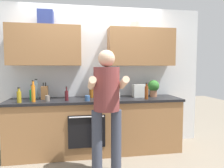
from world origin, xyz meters
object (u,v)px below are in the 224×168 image
(bottle_wine, at_px, (67,95))
(cup_coffee, at_px, (118,95))
(bottle_water, at_px, (36,90))
(potted_herb, at_px, (153,87))
(bottle_soda, at_px, (32,94))
(bottle_juice, at_px, (33,93))
(grocery_bag_produce, at_px, (139,91))
(knife_block, at_px, (45,93))
(cup_tea, at_px, (87,98))
(cup_stoneware, at_px, (47,98))
(bottle_syrup, at_px, (91,89))
(bottle_oil, at_px, (19,96))
(bottle_vinegar, at_px, (146,92))
(person_standing, at_px, (107,101))
(bottle_soy, at_px, (98,91))

(bottle_wine, xyz_separation_m, cup_coffee, (0.85, 0.19, -0.04))
(bottle_water, distance_m, potted_herb, 2.01)
(bottle_soda, height_order, bottle_wine, bottle_soda)
(bottle_juice, distance_m, grocery_bag_produce, 1.73)
(cup_coffee, relative_size, knife_block, 0.35)
(cup_tea, height_order, knife_block, knife_block)
(cup_coffee, bearing_deg, cup_stoneware, -169.77)
(bottle_syrup, xyz_separation_m, grocery_bag_produce, (0.83, -0.06, -0.04))
(bottle_oil, bearing_deg, knife_block, 41.34)
(bottle_juice, bearing_deg, bottle_syrup, 18.36)
(cup_tea, bearing_deg, bottle_oil, 179.70)
(bottle_soda, xyz_separation_m, bottle_juice, (0.05, -0.15, 0.04))
(bottle_water, xyz_separation_m, cup_coffee, (1.36, -0.10, -0.10))
(bottle_oil, distance_m, knife_block, 0.43)
(bottle_oil, relative_size, cup_coffee, 2.42)
(bottle_oil, relative_size, bottle_juice, 0.70)
(bottle_water, distance_m, grocery_bag_produce, 1.74)
(knife_block, xyz_separation_m, potted_herb, (1.86, -0.03, 0.06))
(bottle_syrup, xyz_separation_m, cup_stoneware, (-0.69, -0.26, -0.11))
(bottle_vinegar, xyz_separation_m, potted_herb, (0.22, 0.26, 0.06))
(bottle_soda, distance_m, cup_coffee, 1.39)
(bottle_oil, height_order, bottle_wine, bottle_oil)
(person_standing, xyz_separation_m, bottle_vinegar, (0.74, 0.54, 0.04))
(cup_coffee, bearing_deg, grocery_bag_produce, 0.31)
(bottle_syrup, bearing_deg, grocery_bag_produce, -3.87)
(knife_block, relative_size, grocery_bag_produce, 1.23)
(bottle_soy, relative_size, cup_tea, 3.24)
(cup_stoneware, bearing_deg, knife_block, 107.76)
(person_standing, relative_size, bottle_water, 5.03)
(bottle_soy, relative_size, cup_stoneware, 3.02)
(bottle_soy, bearing_deg, bottle_syrup, 176.35)
(grocery_bag_produce, bearing_deg, knife_block, 179.55)
(person_standing, xyz_separation_m, bottle_soy, (-0.03, 0.87, 0.04))
(potted_herb, bearing_deg, cup_stoneware, -173.80)
(cup_tea, relative_size, grocery_bag_produce, 0.37)
(bottle_juice, distance_m, knife_block, 0.28)
(knife_block, bearing_deg, cup_coffee, -0.69)
(bottle_vinegar, height_order, cup_tea, bottle_vinegar)
(person_standing, distance_m, cup_stoneware, 1.03)
(cup_coffee, xyz_separation_m, cup_stoneware, (-1.14, -0.21, -0.00))
(person_standing, height_order, cup_tea, person_standing)
(bottle_vinegar, height_order, grocery_bag_produce, bottle_vinegar)
(person_standing, relative_size, bottle_wine, 7.34)
(bottle_soda, bearing_deg, bottle_wine, -11.55)
(person_standing, bearing_deg, bottle_wine, 131.21)
(cup_stoneware, bearing_deg, cup_tea, -6.38)
(bottle_syrup, height_order, bottle_water, bottle_syrup)
(bottle_oil, relative_size, knife_block, 0.84)
(bottle_oil, xyz_separation_m, bottle_syrup, (1.09, 0.33, 0.06))
(cup_stoneware, height_order, cup_tea, cup_stoneware)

